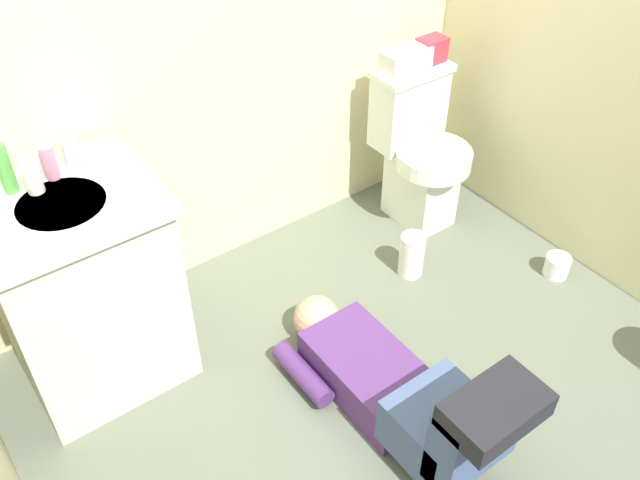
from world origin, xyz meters
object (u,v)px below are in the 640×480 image
at_px(tissue_box, 406,60).
at_px(bottle_green, 5,169).
at_px(toilet, 418,151).
at_px(person_plumber, 402,391).
at_px(bottle_white, 32,176).
at_px(faucet, 39,166).
at_px(vanity_cabinet, 87,290).
at_px(toilet_paper_roll, 557,266).
at_px(toiletry_bag, 431,50).
at_px(bottle_pink, 50,162).
at_px(bottle_clear, 71,155).
at_px(paper_towel_roll, 412,255).

distance_m(tissue_box, bottle_green, 1.67).
height_order(toilet, person_plumber, toilet).
relative_size(person_plumber, bottle_white, 8.72).
bearing_deg(toilet, bottle_white, 177.83).
bearing_deg(faucet, bottle_white, -126.20).
bearing_deg(person_plumber, tissue_box, 49.95).
distance_m(faucet, person_plumber, 1.43).
xyz_separation_m(tissue_box, bottle_green, (-1.67, 0.02, 0.11)).
height_order(vanity_cabinet, toilet_paper_roll, vanity_cabinet).
xyz_separation_m(vanity_cabinet, tissue_box, (1.56, 0.11, 0.38)).
distance_m(toilet, bottle_white, 1.73).
bearing_deg(faucet, person_plumber, -53.31).
height_order(toiletry_bag, bottle_white, bottle_white).
xyz_separation_m(toilet, toilet_paper_roll, (0.22, -0.72, -0.32)).
xyz_separation_m(person_plumber, toiletry_bag, (0.97, 0.97, 0.63)).
bearing_deg(tissue_box, toilet_paper_roll, -71.78).
relative_size(bottle_green, bottle_white, 1.40).
bearing_deg(toilet_paper_roll, person_plumber, -171.19).
bearing_deg(bottle_green, bottle_white, -38.17).
relative_size(tissue_box, bottle_pink, 1.82).
height_order(bottle_green, bottle_pink, bottle_green).
relative_size(toiletry_bag, toilet_paper_roll, 1.13).
height_order(bottle_pink, bottle_clear, bottle_pink).
relative_size(faucet, bottle_green, 0.58).
distance_m(toilet, vanity_cabinet, 1.61).
height_order(tissue_box, bottle_green, bottle_green).
distance_m(person_plumber, tissue_box, 1.42).
bearing_deg(bottle_green, vanity_cabinet, -53.10).
bearing_deg(tissue_box, bottle_pink, 179.46).
relative_size(bottle_white, bottle_pink, 1.01).
distance_m(toiletry_bag, toilet_paper_roll, 1.11).
height_order(vanity_cabinet, bottle_clear, bottle_clear).
xyz_separation_m(toiletry_bag, bottle_pink, (-1.68, 0.01, 0.08)).
distance_m(vanity_cabinet, paper_towel_roll, 1.38).
bearing_deg(faucet, toilet_paper_roll, -24.46).
bearing_deg(toilet, toiletry_bag, 40.77).
relative_size(toilet, paper_towel_roll, 3.58).
height_order(person_plumber, tissue_box, tissue_box).
bearing_deg(bottle_pink, bottle_green, 177.61).
bearing_deg(faucet, bottle_clear, 0.57).
height_order(faucet, toilet_paper_roll, faucet).
bearing_deg(paper_towel_roll, person_plumber, -134.99).
distance_m(toilet, paper_towel_roll, 0.51).
height_order(bottle_white, paper_towel_roll, bottle_white).
distance_m(toilet, bottle_green, 1.80).
bearing_deg(bottle_clear, bottle_white, -159.31).
bearing_deg(vanity_cabinet, person_plumber, -49.08).
height_order(tissue_box, toilet_paper_roll, tissue_box).
bearing_deg(tissue_box, toilet, -63.57).
relative_size(bottle_green, bottle_pink, 1.42).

